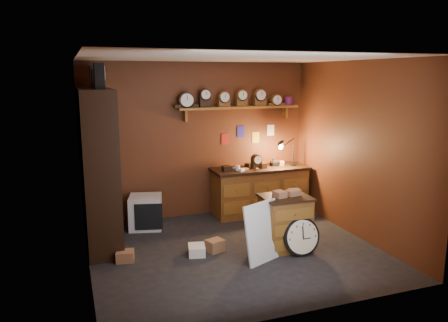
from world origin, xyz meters
TOP-DOWN VIEW (x-y plane):
  - floor at (0.00, 0.00)m, footprint 4.00×4.00m
  - room_shell at (0.04, 0.11)m, footprint 4.02×3.62m
  - shelving_unit at (-1.79, 0.98)m, footprint 0.47×1.60m
  - workbench at (1.05, 1.47)m, footprint 1.75×0.66m
  - low_cabinet at (0.71, -0.15)m, footprint 0.70×0.59m
  - big_round_clock at (0.82, -0.45)m, footprint 0.54×0.17m
  - white_panel at (0.23, -0.44)m, footprint 0.64×0.41m
  - mini_fridge at (-1.03, 1.39)m, footprint 0.62×0.64m
  - floor_box_a at (-1.53, 0.17)m, footprint 0.27×0.24m
  - floor_box_b at (-0.56, 0.04)m, footprint 0.28×0.32m
  - floor_box_c at (-0.28, 0.07)m, footprint 0.28×0.25m

SIDE VIEW (x-z plane):
  - floor at x=0.00m, z-range 0.00..0.00m
  - white_panel at x=0.23m, z-range -0.41..0.41m
  - floor_box_b at x=-0.56m, z-range 0.00..0.14m
  - floor_box_a at x=-1.53m, z-range 0.00..0.15m
  - floor_box_c at x=-0.28m, z-range 0.00..0.17m
  - big_round_clock at x=0.82m, z-range -0.01..0.54m
  - mini_fridge at x=-1.03m, z-range 0.00..0.54m
  - low_cabinet at x=0.71m, z-range -0.01..0.86m
  - workbench at x=1.05m, z-range -0.21..1.15m
  - shelving_unit at x=-1.79m, z-range -0.03..2.54m
  - room_shell at x=0.04m, z-range 0.37..3.08m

